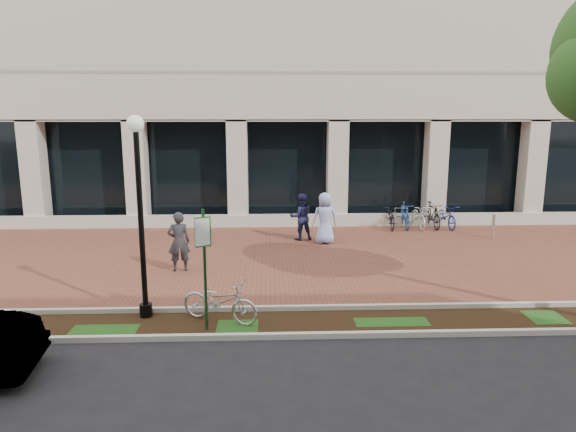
{
  "coord_description": "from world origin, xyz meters",
  "views": [
    {
      "loc": [
        -0.76,
        -15.64,
        4.44
      ],
      "look_at": [
        -0.2,
        -0.8,
        1.49
      ],
      "focal_mm": 32.0,
      "sensor_mm": 36.0,
      "label": 1
    }
  ],
  "objects_px": {
    "pedestrian_right": "(325,218)",
    "bike_rack_cluster": "(418,216)",
    "parking_sign": "(204,255)",
    "lamppost": "(140,207)",
    "pedestrian_mid": "(301,217)",
    "locked_bicycle": "(220,301)",
    "bollard": "(493,226)",
    "pedestrian_left": "(179,242)"
  },
  "relations": [
    {
      "from": "pedestrian_left",
      "to": "bollard",
      "type": "distance_m",
      "value": 11.24
    },
    {
      "from": "lamppost",
      "to": "pedestrian_right",
      "type": "bearing_deg",
      "value": 53.87
    },
    {
      "from": "pedestrian_mid",
      "to": "pedestrian_right",
      "type": "bearing_deg",
      "value": 132.69
    },
    {
      "from": "parking_sign",
      "to": "bollard",
      "type": "xyz_separation_m",
      "value": [
        9.42,
        7.66,
        -1.14
      ]
    },
    {
      "from": "parking_sign",
      "to": "pedestrian_mid",
      "type": "height_order",
      "value": "parking_sign"
    },
    {
      "from": "lamppost",
      "to": "locked_bicycle",
      "type": "bearing_deg",
      "value": -11.4
    },
    {
      "from": "locked_bicycle",
      "to": "bollard",
      "type": "xyz_separation_m",
      "value": [
        9.18,
        7.22,
        0.01
      ]
    },
    {
      "from": "pedestrian_left",
      "to": "pedestrian_mid",
      "type": "bearing_deg",
      "value": -147.81
    },
    {
      "from": "pedestrian_mid",
      "to": "pedestrian_right",
      "type": "xyz_separation_m",
      "value": [
        0.79,
        -0.57,
        0.06
      ]
    },
    {
      "from": "pedestrian_left",
      "to": "pedestrian_right",
      "type": "bearing_deg",
      "value": -158.02
    },
    {
      "from": "parking_sign",
      "to": "lamppost",
      "type": "distance_m",
      "value": 1.85
    },
    {
      "from": "parking_sign",
      "to": "lamppost",
      "type": "bearing_deg",
      "value": 127.45
    },
    {
      "from": "pedestrian_right",
      "to": "bollard",
      "type": "relative_size",
      "value": 1.89
    },
    {
      "from": "pedestrian_mid",
      "to": "locked_bicycle",
      "type": "bearing_deg",
      "value": 61.66
    },
    {
      "from": "parking_sign",
      "to": "pedestrian_mid",
      "type": "relative_size",
      "value": 1.53
    },
    {
      "from": "bollard",
      "to": "bike_rack_cluster",
      "type": "bearing_deg",
      "value": 138.27
    },
    {
      "from": "pedestrian_right",
      "to": "bike_rack_cluster",
      "type": "relative_size",
      "value": 0.6
    },
    {
      "from": "bollard",
      "to": "bike_rack_cluster",
      "type": "relative_size",
      "value": 0.32
    },
    {
      "from": "parking_sign",
      "to": "lamppost",
      "type": "xyz_separation_m",
      "value": [
        -1.44,
        0.78,
        0.87
      ]
    },
    {
      "from": "lamppost",
      "to": "pedestrian_mid",
      "type": "relative_size",
      "value": 2.63
    },
    {
      "from": "bollard",
      "to": "bike_rack_cluster",
      "type": "height_order",
      "value": "bike_rack_cluster"
    },
    {
      "from": "locked_bicycle",
      "to": "pedestrian_left",
      "type": "height_order",
      "value": "pedestrian_left"
    },
    {
      "from": "locked_bicycle",
      "to": "pedestrian_left",
      "type": "xyz_separation_m",
      "value": [
        -1.5,
        3.75,
        0.4
      ]
    },
    {
      "from": "lamppost",
      "to": "pedestrian_right",
      "type": "distance_m",
      "value": 8.11
    },
    {
      "from": "lamppost",
      "to": "pedestrian_mid",
      "type": "xyz_separation_m",
      "value": [
        3.9,
        7.0,
        -1.66
      ]
    },
    {
      "from": "pedestrian_mid",
      "to": "pedestrian_right",
      "type": "relative_size",
      "value": 0.93
    },
    {
      "from": "lamppost",
      "to": "locked_bicycle",
      "type": "relative_size",
      "value": 2.46
    },
    {
      "from": "pedestrian_right",
      "to": "bike_rack_cluster",
      "type": "distance_m",
      "value": 4.67
    },
    {
      "from": "locked_bicycle",
      "to": "bike_rack_cluster",
      "type": "bearing_deg",
      "value": -13.63
    },
    {
      "from": "lamppost",
      "to": "pedestrian_left",
      "type": "relative_size",
      "value": 2.55
    },
    {
      "from": "pedestrian_mid",
      "to": "bollard",
      "type": "relative_size",
      "value": 1.76
    },
    {
      "from": "pedestrian_mid",
      "to": "bike_rack_cluster",
      "type": "relative_size",
      "value": 0.56
    },
    {
      "from": "pedestrian_right",
      "to": "locked_bicycle",
      "type": "bearing_deg",
      "value": 59.36
    },
    {
      "from": "locked_bicycle",
      "to": "lamppost",
      "type": "bearing_deg",
      "value": 102.33
    },
    {
      "from": "parking_sign",
      "to": "lamppost",
      "type": "relative_size",
      "value": 0.58
    },
    {
      "from": "bollard",
      "to": "pedestrian_left",
      "type": "bearing_deg",
      "value": -162.0
    },
    {
      "from": "parking_sign",
      "to": "pedestrian_right",
      "type": "xyz_separation_m",
      "value": [
        3.25,
        7.2,
        -0.72
      ]
    },
    {
      "from": "pedestrian_mid",
      "to": "bollard",
      "type": "xyz_separation_m",
      "value": [
        6.96,
        -0.12,
        -0.35
      ]
    },
    {
      "from": "bollard",
      "to": "pedestrian_right",
      "type": "bearing_deg",
      "value": -175.79
    },
    {
      "from": "parking_sign",
      "to": "lamppost",
      "type": "height_order",
      "value": "lamppost"
    },
    {
      "from": "pedestrian_mid",
      "to": "lamppost",
      "type": "bearing_deg",
      "value": 49.35
    },
    {
      "from": "pedestrian_left",
      "to": "pedestrian_mid",
      "type": "height_order",
      "value": "pedestrian_left"
    }
  ]
}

